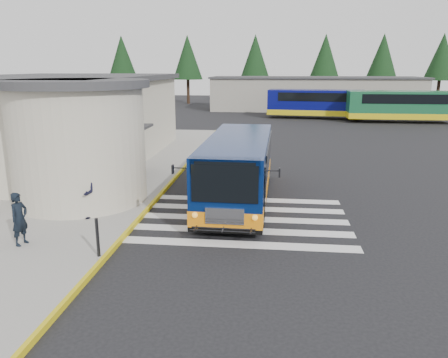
# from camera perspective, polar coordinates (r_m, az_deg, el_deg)

# --- Properties ---
(ground) EXTENTS (140.00, 140.00, 0.00)m
(ground) POSITION_cam_1_polar(r_m,az_deg,el_deg) (16.87, 3.75, -4.35)
(ground) COLOR black
(ground) RESTS_ON ground
(sidewalk) EXTENTS (10.00, 34.00, 0.15)m
(sidewalk) POSITION_cam_1_polar(r_m,az_deg,el_deg) (22.81, -18.97, 0.07)
(sidewalk) COLOR gray
(sidewalk) RESTS_ON ground
(curb_strip) EXTENTS (0.12, 34.00, 0.16)m
(curb_strip) POSITION_cam_1_polar(r_m,az_deg,el_deg) (21.19, -6.75, -0.27)
(curb_strip) COLOR gold
(curb_strip) RESTS_ON ground
(station_building) EXTENTS (12.70, 18.70, 4.80)m
(station_building) POSITION_cam_1_polar(r_m,az_deg,el_deg) (25.75, -20.45, 7.17)
(station_building) COLOR #BBB49E
(station_building) RESTS_ON ground
(crosswalk) EXTENTS (8.00, 5.35, 0.01)m
(crosswalk) POSITION_cam_1_polar(r_m,az_deg,el_deg) (16.15, 1.84, -5.19)
(crosswalk) COLOR silver
(crosswalk) RESTS_ON ground
(depot_building) EXTENTS (26.40, 8.40, 4.20)m
(depot_building) POSITION_cam_1_polar(r_m,az_deg,el_deg) (58.31, 11.72, 10.89)
(depot_building) COLOR gray
(depot_building) RESTS_ON ground
(tree_line) EXTENTS (58.40, 4.40, 10.00)m
(tree_line) POSITION_cam_1_polar(r_m,az_deg,el_deg) (66.22, 11.54, 15.33)
(tree_line) COLOR black
(tree_line) RESTS_ON ground
(transit_bus) EXTENTS (3.43, 9.47, 2.65)m
(transit_bus) POSITION_cam_1_polar(r_m,az_deg,el_deg) (17.93, 1.84, 1.02)
(transit_bus) COLOR #06194D
(transit_bus) RESTS_ON ground
(pedestrian_a) EXTENTS (0.53, 0.68, 1.65)m
(pedestrian_a) POSITION_cam_1_polar(r_m,az_deg,el_deg) (14.61, -25.16, -4.73)
(pedestrian_a) COLOR black
(pedestrian_a) RESTS_ON sidewalk
(pedestrian_b) EXTENTS (1.01, 1.11, 1.84)m
(pedestrian_b) POSITION_cam_1_polar(r_m,az_deg,el_deg) (16.34, -17.67, -1.73)
(pedestrian_b) COLOR black
(pedestrian_b) RESTS_ON sidewalk
(bollard) EXTENTS (0.09, 0.09, 1.15)m
(bollard) POSITION_cam_1_polar(r_m,az_deg,el_deg) (13.02, -16.18, -7.34)
(bollard) COLOR black
(bollard) RESTS_ON sidewalk
(far_bus_a) EXTENTS (10.41, 4.01, 2.62)m
(far_bus_a) POSITION_cam_1_polar(r_m,az_deg,el_deg) (48.67, 11.88, 9.75)
(far_bus_a) COLOR #070A59
(far_bus_a) RESTS_ON ground
(far_bus_b) EXTENTS (10.36, 2.97, 2.67)m
(far_bus_b) POSITION_cam_1_polar(r_m,az_deg,el_deg) (47.55, 22.01, 8.96)
(far_bus_b) COLOR #165532
(far_bus_b) RESTS_ON ground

